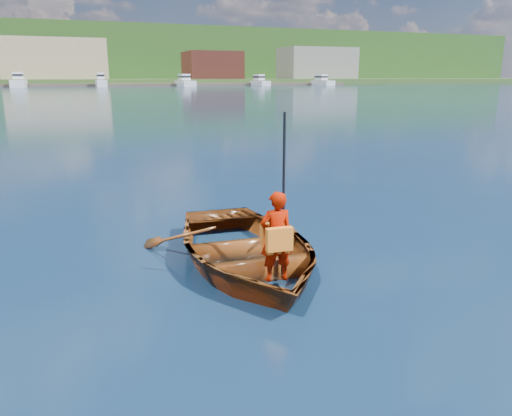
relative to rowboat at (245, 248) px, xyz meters
name	(u,v)px	position (x,y,z in m)	size (l,w,h in m)	color
ground	(321,262)	(1.09, -0.30, -0.25)	(600.00, 600.00, 0.00)	#0E253A
rowboat	(245,248)	(0.00, 0.00, 0.00)	(2.96, 4.01, 0.80)	brown
child_paddler	(276,236)	(0.11, -0.91, 0.45)	(0.45, 0.35, 2.16)	#AD1500
shoreline	(69,59)	(1.09, 236.31, 10.07)	(400.00, 140.00, 22.00)	#375B28
dock	(101,85)	(7.85, 147.70, 0.15)	(160.05, 7.97, 0.80)	brown
waterfront_buildings	(46,60)	(-6.64, 164.70, 7.49)	(202.00, 16.00, 14.00)	maroon
marina_yachts	(105,82)	(8.90, 143.03, 1.07)	(143.40, 12.98, 4.19)	white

